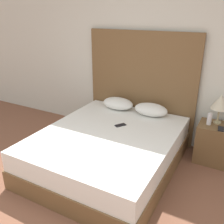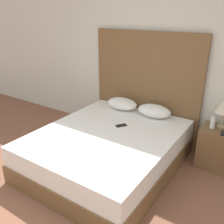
{
  "view_description": "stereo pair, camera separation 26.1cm",
  "coord_description": "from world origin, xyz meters",
  "px_view_note": "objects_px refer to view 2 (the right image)",
  "views": [
    {
      "loc": [
        1.31,
        -0.97,
        1.96
      ],
      "look_at": [
        -0.11,
        1.62,
        0.75
      ],
      "focal_mm": 40.0,
      "sensor_mm": 36.0,
      "label": 1
    },
    {
      "loc": [
        1.53,
        -0.84,
        1.96
      ],
      "look_at": [
        -0.11,
        1.62,
        0.75
      ],
      "focal_mm": 40.0,
      "sensor_mm": 36.0,
      "label": 2
    }
  ],
  "objects_px": {
    "nightstand": "(219,148)",
    "bed": "(108,149)",
    "phone_on_nightstand": "(224,133)",
    "phone_on_bed": "(121,125)"
  },
  "relations": [
    {
      "from": "bed",
      "to": "nightstand",
      "type": "relative_size",
      "value": 3.71
    },
    {
      "from": "bed",
      "to": "nightstand",
      "type": "xyz_separation_m",
      "value": [
        1.23,
        0.8,
        0.02
      ]
    },
    {
      "from": "bed",
      "to": "phone_on_bed",
      "type": "xyz_separation_m",
      "value": [
        0.04,
        0.27,
        0.26
      ]
    },
    {
      "from": "nightstand",
      "to": "bed",
      "type": "bearing_deg",
      "value": -146.81
    },
    {
      "from": "phone_on_bed",
      "to": "phone_on_nightstand",
      "type": "relative_size",
      "value": 1.06
    },
    {
      "from": "nightstand",
      "to": "phone_on_nightstand",
      "type": "distance_m",
      "value": 0.3
    },
    {
      "from": "phone_on_nightstand",
      "to": "phone_on_bed",
      "type": "bearing_deg",
      "value": -160.36
    },
    {
      "from": "nightstand",
      "to": "phone_on_nightstand",
      "type": "bearing_deg",
      "value": -67.64
    },
    {
      "from": "nightstand",
      "to": "phone_on_bed",
      "type": "bearing_deg",
      "value": -155.63
    },
    {
      "from": "bed",
      "to": "phone_on_nightstand",
      "type": "relative_size",
      "value": 13.03
    }
  ]
}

